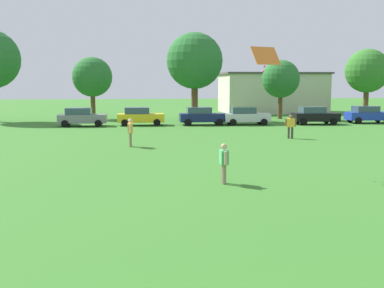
{
  "coord_description": "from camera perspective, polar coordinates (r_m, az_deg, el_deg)",
  "views": [
    {
      "loc": [
        1.25,
        -2.64,
        3.97
      ],
      "look_at": [
        2.77,
        11.11,
        2.12
      ],
      "focal_mm": 43.14,
      "sensor_mm": 36.0,
      "label": 1
    }
  ],
  "objects": [
    {
      "name": "parked_car_blue_5",
      "position": [
        48.59,
        20.9,
        3.45
      ],
      "size": [
        4.3,
        2.02,
        1.68
      ],
      "color": "#1E38AD",
      "rests_on": "ground"
    },
    {
      "name": "tree_right",
      "position": [
        51.69,
        10.92,
        7.89
      ],
      "size": [
        4.12,
        4.12,
        6.42
      ],
      "color": "brown",
      "rests_on": "ground"
    },
    {
      "name": "kite",
      "position": [
        20.97,
        9.08,
        10.6
      ],
      "size": [
        1.4,
        0.98,
        1.14
      ],
      "color": "orange"
    },
    {
      "name": "parked_car_navy_2",
      "position": [
        43.34,
        1.21,
        3.5
      ],
      "size": [
        4.3,
        2.02,
        1.68
      ],
      "color": "#141E4C",
      "rests_on": "ground"
    },
    {
      "name": "tree_far_right",
      "position": [
        57.13,
        20.85,
        8.42
      ],
      "size": [
        5.0,
        5.0,
        7.79
      ],
      "color": "brown",
      "rests_on": "ground"
    },
    {
      "name": "parked_car_gray_0",
      "position": [
        43.23,
        -13.48,
        3.28
      ],
      "size": [
        4.3,
        2.02,
        1.68
      ],
      "color": "slate",
      "rests_on": "ground"
    },
    {
      "name": "parked_car_yellow_1",
      "position": [
        43.25,
        -6.46,
        3.45
      ],
      "size": [
        4.3,
        2.02,
        1.68
      ],
      "color": "yellow",
      "rests_on": "ground"
    },
    {
      "name": "parked_car_black_4",
      "position": [
        45.5,
        14.91,
        3.44
      ],
      "size": [
        4.3,
        2.02,
        1.68
      ],
      "color": "black",
      "rests_on": "ground"
    },
    {
      "name": "tree_center",
      "position": [
        48.84,
        0.33,
        10.22
      ],
      "size": [
        5.87,
        5.87,
        9.15
      ],
      "color": "brown",
      "rests_on": "ground"
    },
    {
      "name": "tree_left",
      "position": [
        51.64,
        -12.23,
        8.08
      ],
      "size": [
        4.31,
        4.31,
        6.72
      ],
      "color": "brown",
      "rests_on": "ground"
    },
    {
      "name": "ground_plane",
      "position": [
        32.9,
        -8.41,
        0.61
      ],
      "size": [
        160.0,
        160.0,
        0.0
      ],
      "primitive_type": "plane",
      "color": "#387528"
    },
    {
      "name": "parked_car_silver_3",
      "position": [
        43.8,
        6.64,
        3.49
      ],
      "size": [
        4.3,
        2.02,
        1.68
      ],
      "color": "silver",
      "rests_on": "ground"
    },
    {
      "name": "house_left",
      "position": [
        62.6,
        9.8,
        6.29
      ],
      "size": [
        13.48,
        8.85,
        5.26
      ],
      "color": "beige",
      "rests_on": "ground"
    },
    {
      "name": "bystander_midfield",
      "position": [
        28.82,
        -7.63,
        1.72
      ],
      "size": [
        0.33,
        0.84,
        1.76
      ],
      "rotation": [
        0.0,
        0.0,
        4.72
      ],
      "color": "#8C7259",
      "rests_on": "ground"
    },
    {
      "name": "bystander_near_trees",
      "position": [
        33.58,
        12.1,
        2.39
      ],
      "size": [
        0.8,
        0.4,
        1.69
      ],
      "rotation": [
        0.0,
        0.0,
        6.11
      ],
      "color": "#3F3833",
      "rests_on": "ground"
    },
    {
      "name": "adult_bystander",
      "position": [
        18.15,
        3.96,
        -1.97
      ],
      "size": [
        0.31,
        0.76,
        1.6
      ],
      "rotation": [
        0.0,
        0.0,
        1.6
      ],
      "color": "#8C7259",
      "rests_on": "ground"
    }
  ]
}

